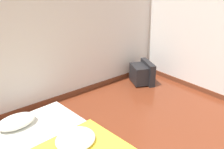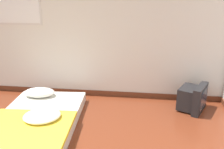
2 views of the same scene
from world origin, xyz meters
name	(u,v)px [view 1 (image 1 of 2)]	position (x,y,z in m)	size (l,w,h in m)	color
wall_back	(12,32)	(-0.01, 2.91, 1.29)	(8.02, 0.08, 2.60)	silver
crt_tv	(142,73)	(2.24, 2.47, 0.21)	(0.54, 0.60, 0.44)	black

